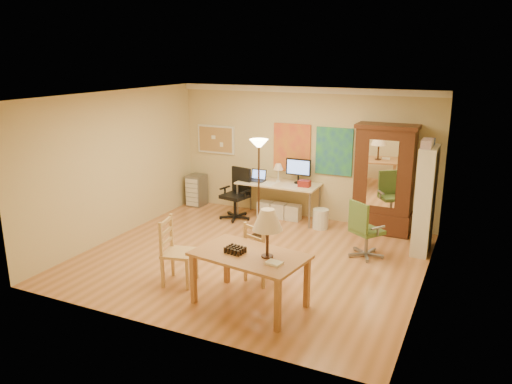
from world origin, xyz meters
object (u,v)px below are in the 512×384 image
at_px(office_chair_black, 236,205).
at_px(office_chair_green, 365,242).
at_px(computer_desk, 280,197).
at_px(bookshelf, 425,201).
at_px(armoire, 384,186).
at_px(dining_table, 256,245).

distance_m(office_chair_black, office_chair_green, 3.05).
height_order(computer_desk, office_chair_black, computer_desk).
bearing_deg(office_chair_green, bookshelf, 39.13).
bearing_deg(office_chair_green, armoire, 90.16).
bearing_deg(bookshelf, armoire, 139.76).
bearing_deg(armoire, dining_table, -104.12).
height_order(dining_table, office_chair_black, dining_table).
distance_m(office_chair_black, bookshelf, 3.81).
xyz_separation_m(office_chair_black, bookshelf, (3.74, -0.23, 0.64)).
height_order(office_chair_black, armoire, armoire).
height_order(computer_desk, armoire, armoire).
xyz_separation_m(dining_table, armoire, (0.93, 3.71, 0.02)).
relative_size(office_chair_green, armoire, 0.48).
relative_size(dining_table, bookshelf, 0.87).
bearing_deg(computer_desk, office_chair_green, -32.11).
height_order(armoire, bookshelf, armoire).
bearing_deg(armoire, office_chair_black, -170.73).
distance_m(computer_desk, armoire, 2.12).
distance_m(office_chair_green, bookshelf, 1.26).
relative_size(office_chair_green, bookshelf, 0.54).
bearing_deg(office_chair_black, computer_desk, 25.32).
xyz_separation_m(office_chair_black, office_chair_green, (2.91, -0.91, -0.02)).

